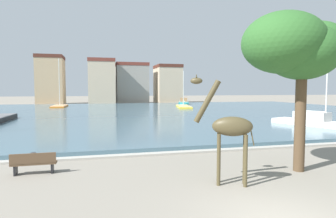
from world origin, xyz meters
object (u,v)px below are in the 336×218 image
Objects in this scene: shade_tree at (296,47)px; mooring_bollard at (34,158)px; sailboat_orange at (60,107)px; giraffe_statue at (229,128)px; sailboat_white at (325,124)px; sailboat_yellow at (183,107)px; park_bench at (34,163)px; sailboat_teal at (184,103)px.

shade_tree is 13.67× the size of mooring_bollard.
sailboat_orange is at bearing 94.99° from mooring_bollard.
sailboat_white is (14.49, 10.86, -1.60)m from giraffe_statue.
sailboat_white is at bearing -82.17° from sailboat_yellow.
park_bench is (-21.85, -7.70, -0.03)m from sailboat_white.
mooring_bollard is (-21.28, -43.92, -0.34)m from sailboat_teal.
sailboat_orange is 1.36× the size of shade_tree.
sailboat_white is at bearing 19.41° from park_bench.
sailboat_white is 1.00× the size of sailboat_yellow.
sailboat_yellow reaches higher than shade_tree.
shade_tree is (14.95, -45.74, 5.02)m from sailboat_orange.
mooring_bollard is (-22.27, -5.65, -0.27)m from sailboat_white.
sailboat_orange is at bearing 125.84° from sailboat_white.
sailboat_white is 19.08× the size of mooring_bollard.
sailboat_yellow is 1.03× the size of sailboat_orange.
sailboat_white is 22.98m from mooring_bollard.
mooring_bollard is (-18.30, -34.57, -0.09)m from sailboat_yellow.
park_bench is (-10.91, 2.19, -4.88)m from shade_tree.
sailboat_white is 23.17m from park_bench.
sailboat_teal is 0.81× the size of sailboat_orange.
giraffe_statue reaches higher than mooring_bollard.
sailboat_yellow is at bearing -107.70° from sailboat_teal.
sailboat_teal is 50.48m from park_bench.
sailboat_orange is (-25.90, 35.85, -0.17)m from sailboat_white.
sailboat_teal reaches higher than sailboat_yellow.
sailboat_teal is at bearing 78.32° from shade_tree.
sailboat_white is at bearing -54.16° from sailboat_orange.
sailboat_yellow is at bearing 79.82° from shade_tree.
sailboat_yellow is (-3.98, 28.92, -0.18)m from sailboat_white.
sailboat_orange is (-11.41, 46.71, -1.77)m from giraffe_statue.
sailboat_orange is at bearing 95.31° from park_bench.
sailboat_yellow is 22.99m from sailboat_orange.
shade_tree is (-9.95, -48.16, 4.78)m from sailboat_teal.
sailboat_orange reaches higher than park_bench.
sailboat_yellow is 5.29× the size of park_bench.
shade_tree is at bearing -137.91° from sailboat_white.
giraffe_statue is 18.18m from sailboat_white.
mooring_bollard is at bearing 101.56° from park_bench.
park_bench is (4.05, -43.55, 0.14)m from sailboat_orange.
sailboat_white is 15.53m from shade_tree.
park_bench is at bearing 156.77° from giraffe_statue.
sailboat_white is at bearing 42.09° from shade_tree.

